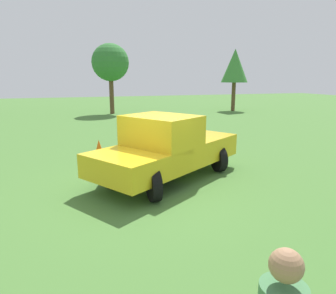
{
  "coord_description": "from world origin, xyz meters",
  "views": [
    {
      "loc": [
        -7.05,
        1.98,
        2.77
      ],
      "look_at": [
        0.73,
        -0.59,
        0.9
      ],
      "focal_mm": 32.37,
      "sensor_mm": 36.0,
      "label": 1
    }
  ],
  "objects_px": {
    "pickup_truck": "(165,147)",
    "tree_back_left": "(235,66)",
    "tree_back_right": "(110,63)",
    "traffic_cone": "(99,147)"
  },
  "relations": [
    {
      "from": "pickup_truck",
      "to": "tree_back_left",
      "type": "relative_size",
      "value": 0.95
    },
    {
      "from": "pickup_truck",
      "to": "tree_back_right",
      "type": "relative_size",
      "value": 0.91
    },
    {
      "from": "pickup_truck",
      "to": "tree_back_right",
      "type": "xyz_separation_m",
      "value": [
        16.5,
        -0.86,
        2.97
      ]
    },
    {
      "from": "pickup_truck",
      "to": "tree_back_right",
      "type": "distance_m",
      "value": 16.79
    },
    {
      "from": "tree_back_left",
      "to": "traffic_cone",
      "type": "xyz_separation_m",
      "value": [
        -12.09,
        12.61,
        -3.46
      ]
    },
    {
      "from": "tree_back_right",
      "to": "traffic_cone",
      "type": "relative_size",
      "value": 9.74
    },
    {
      "from": "pickup_truck",
      "to": "tree_back_left",
      "type": "height_order",
      "value": "tree_back_left"
    },
    {
      "from": "pickup_truck",
      "to": "traffic_cone",
      "type": "height_order",
      "value": "pickup_truck"
    },
    {
      "from": "pickup_truck",
      "to": "tree_back_left",
      "type": "xyz_separation_m",
      "value": [
        15.55,
        -11.14,
        2.81
      ]
    },
    {
      "from": "tree_back_left",
      "to": "tree_back_right",
      "type": "relative_size",
      "value": 0.96
    }
  ]
}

